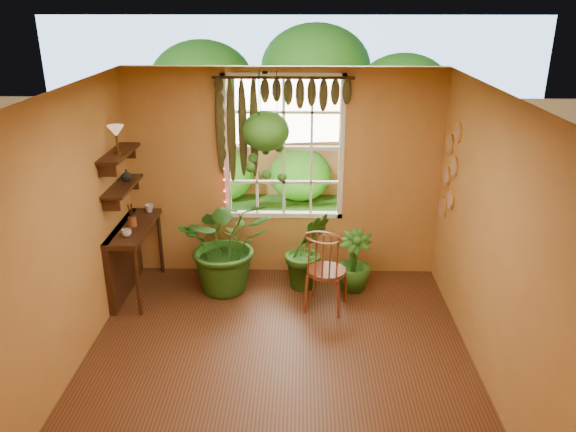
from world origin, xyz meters
The scene contains 23 objects.
floor centered at (0.00, 0.00, 0.00)m, with size 4.50×4.50×0.00m, color #5A3319.
ceiling centered at (0.00, 0.00, 2.70)m, with size 4.50×4.50×0.00m, color white.
wall_back centered at (0.00, 2.25, 1.35)m, with size 4.00×4.00×0.00m, color #C18A42.
wall_left centered at (-2.00, 0.00, 1.35)m, with size 4.50×4.50×0.00m, color #C18A42.
wall_right centered at (2.00, 0.00, 1.35)m, with size 4.50×4.50×0.00m, color #C18A42.
window centered at (0.00, 2.28, 1.70)m, with size 1.52×0.10×1.86m.
valance_vine centered at (-0.08, 2.16, 2.28)m, with size 1.70×0.12×1.10m.
string_lights centered at (-0.76, 2.19, 1.75)m, with size 0.03×0.03×1.54m, color #FF2633, non-canonical shape.
wall_plates centered at (1.98, 1.79, 1.55)m, with size 0.04×0.32×1.10m, color beige, non-canonical shape.
counter_ledge centered at (-1.91, 1.60, 0.55)m, with size 0.40×1.20×0.90m.
shelf_lower centered at (-1.88, 1.60, 1.40)m, with size 0.25×0.90×0.04m, color #3B1D10.
shelf_upper centered at (-1.88, 1.60, 1.80)m, with size 0.25×0.90×0.04m, color #3B1D10.
backyard centered at (0.24, 6.87, 1.28)m, with size 14.00×10.00×12.00m.
windsor_chair centered at (0.52, 1.26, 0.35)m, with size 0.56×0.58×1.22m.
potted_plant_left centered at (-0.69, 1.70, 0.64)m, with size 1.15×1.00×1.28m, color #1B4913.
potted_plant_mid centered at (0.31, 1.78, 0.51)m, with size 0.57×0.46×1.03m, color #1B4913.
potted_plant_right centered at (0.89, 1.74, 0.39)m, with size 0.44×0.44×0.78m, color #1B4913.
hanging_basket centered at (-0.20, 1.86, 1.94)m, with size 0.55×0.55×1.31m.
cup_a centered at (-1.78, 1.27, 0.94)m, with size 0.11×0.11×0.09m, color silver.
cup_b centered at (-1.72, 2.06, 0.95)m, with size 0.11×0.11×0.10m, color beige.
brush_jar centered at (-1.80, 1.59, 1.04)m, with size 0.10×0.10×0.36m.
shelf_vase centered at (-1.87, 1.77, 1.49)m, with size 0.13×0.13×0.14m, color #B2AD99.
tiffany_lamp centered at (-1.86, 1.54, 2.05)m, with size 0.19×0.19×0.32m.
Camera 1 is at (0.23, -4.61, 3.46)m, focal length 35.00 mm.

